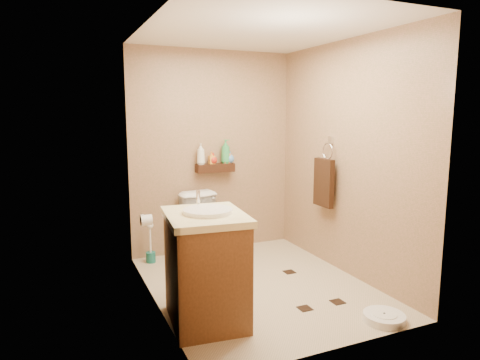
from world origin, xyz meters
name	(u,v)px	position (x,y,z in m)	size (l,w,h in m)	color
ground	(258,285)	(0.00, 0.00, 0.00)	(2.50, 2.50, 0.00)	beige
wall_back	(213,152)	(0.00, 1.25, 1.20)	(2.00, 0.04, 2.40)	#A4795D
wall_front	(341,184)	(0.00, -1.25, 1.20)	(2.00, 0.04, 2.40)	#A4795D
wall_left	(152,169)	(-1.00, 0.00, 1.20)	(0.04, 2.50, 2.40)	#A4795D
wall_right	(346,159)	(1.00, 0.00, 1.20)	(0.04, 2.50, 2.40)	#A4795D
ceiling	(260,30)	(0.00, 0.00, 2.40)	(2.00, 2.50, 0.02)	white
wall_shelf	(215,168)	(0.00, 1.17, 1.02)	(0.46, 0.14, 0.10)	#351C0E
floor_accents	(262,286)	(0.02, -0.04, 0.00)	(1.19, 1.26, 0.01)	black
toilet	(209,229)	(-0.20, 0.83, 0.38)	(0.43, 0.75, 0.76)	white
vanity	(206,266)	(-0.70, -0.48, 0.46)	(0.68, 0.79, 1.04)	brown
bathroom_scale	(384,317)	(0.61, -1.07, 0.03)	(0.43, 0.43, 0.07)	white
toilet_brush	(151,248)	(-0.82, 1.07, 0.16)	(0.11, 0.11, 0.47)	#19675D
towel_ring	(324,180)	(0.91, 0.25, 0.95)	(0.12, 0.30, 0.76)	silver
toilet_paper	(146,220)	(-0.94, 0.65, 0.60)	(0.12, 0.11, 0.12)	white
bottle_a	(201,154)	(-0.18, 1.17, 1.20)	(0.10, 0.10, 0.25)	white
bottle_b	(212,158)	(-0.04, 1.17, 1.14)	(0.07, 0.07, 0.15)	#F7A734
bottle_c	(213,158)	(-0.03, 1.17, 1.14)	(0.10, 0.10, 0.13)	red
bottle_d	(226,151)	(0.13, 1.17, 1.21)	(0.11, 0.11, 0.29)	green
bottle_e	(226,156)	(0.14, 1.17, 1.16)	(0.08, 0.08, 0.18)	#E4804C
bottle_f	(230,157)	(0.19, 1.17, 1.14)	(0.11, 0.11, 0.15)	#5189CB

